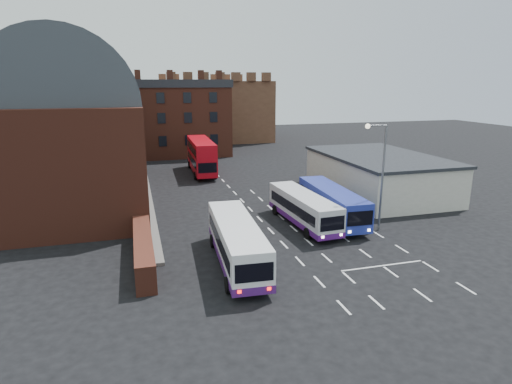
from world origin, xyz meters
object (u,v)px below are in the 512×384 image
object	(u,v)px
bus_white_outbound	(237,240)
pedestrian_red	(236,281)
pedestrian_beige	(248,270)
bus_white_inbound	(303,207)
street_lamp	(380,168)
bus_blue	(332,202)
bus_red_double	(201,156)

from	to	relation	value
bus_white_outbound	pedestrian_red	size ratio (longest dim) A/B	7.14
pedestrian_red	pedestrian_beige	xyz separation A→B (m)	(0.95, 1.00, 0.12)
bus_white_inbound	street_lamp	size ratio (longest dim) A/B	1.15
street_lamp	pedestrian_red	distance (m)	16.04
bus_blue	street_lamp	size ratio (longest dim) A/B	1.21
bus_white_inbound	pedestrian_red	bearing A→B (deg)	47.83
bus_blue	pedestrian_red	world-z (taller)	bus_blue
bus_blue	bus_red_double	xyz separation A→B (m)	(-7.83, 22.92, 0.69)
pedestrian_beige	bus_white_outbound	bearing A→B (deg)	-96.43
bus_white_outbound	bus_white_inbound	world-z (taller)	bus_white_outbound
bus_white_outbound	bus_blue	bearing A→B (deg)	37.44
bus_red_double	pedestrian_beige	world-z (taller)	bus_red_double
bus_red_double	pedestrian_red	size ratio (longest dim) A/B	7.39
bus_white_outbound	bus_red_double	world-z (taller)	bus_red_double
bus_white_inbound	bus_red_double	distance (m)	24.01
pedestrian_red	bus_white_inbound	bearing A→B (deg)	-126.20
bus_blue	bus_white_outbound	bearing A→B (deg)	36.26
bus_white_outbound	pedestrian_beige	size ratio (longest dim) A/B	6.16
bus_white_inbound	bus_blue	distance (m)	2.98
bus_white_outbound	bus_white_inbound	distance (m)	9.67
bus_white_outbound	bus_white_inbound	xyz separation A→B (m)	(7.31, 6.33, -0.13)
bus_white_outbound	bus_red_double	bearing A→B (deg)	88.83
bus_red_double	pedestrian_red	xyz separation A→B (m)	(-3.38, -33.74, -1.62)
bus_white_outbound	street_lamp	distance (m)	13.47
street_lamp	pedestrian_beige	distance (m)	14.75
bus_blue	pedestrian_red	bearing A→B (deg)	46.25
bus_red_double	street_lamp	distance (m)	28.39
pedestrian_red	bus_red_double	bearing A→B (deg)	-92.97
bus_white_inbound	bus_blue	world-z (taller)	bus_blue
pedestrian_beige	pedestrian_red	bearing A→B (deg)	40.36
pedestrian_red	pedestrian_beige	world-z (taller)	pedestrian_beige
bus_white_inbound	bus_blue	xyz separation A→B (m)	(2.92, 0.57, 0.09)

